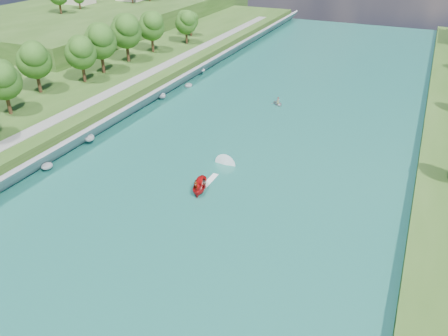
% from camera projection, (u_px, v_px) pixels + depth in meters
% --- Properties ---
extents(ground, '(260.00, 260.00, 0.00)m').
position_uv_depth(ground, '(178.00, 222.00, 57.02)').
color(ground, '#2D5119').
rests_on(ground, ground).
extents(river_water, '(55.00, 240.00, 0.10)m').
position_uv_depth(river_water, '(238.00, 156.00, 72.84)').
color(river_water, '#185D4D').
rests_on(river_water, ground).
extents(berm_west, '(45.00, 240.00, 3.50)m').
position_uv_depth(berm_west, '(15.00, 102.00, 90.14)').
color(berm_west, '#2D5119').
rests_on(berm_west, ground).
extents(ridge_west, '(60.00, 120.00, 9.00)m').
position_uv_depth(ridge_west, '(111.00, 15.00, 160.00)').
color(ridge_west, '#2D5119').
rests_on(ridge_west, ground).
extents(riprap_bank, '(4.37, 236.00, 4.08)m').
position_uv_depth(riprap_bank, '(109.00, 122.00, 80.92)').
color(riprap_bank, slate).
rests_on(riprap_bank, ground).
extents(riverside_path, '(3.00, 200.00, 0.10)m').
position_uv_depth(riverside_path, '(81.00, 107.00, 82.91)').
color(riverside_path, gray).
rests_on(riverside_path, berm_west).
extents(motorboat, '(3.60, 19.19, 1.97)m').
position_uv_depth(motorboat, '(204.00, 183.00, 63.89)').
color(motorboat, '#B30E10').
rests_on(motorboat, river_water).
extents(raft, '(3.63, 3.72, 1.67)m').
position_uv_depth(raft, '(278.00, 103.00, 93.17)').
color(raft, gray).
rests_on(raft, river_water).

